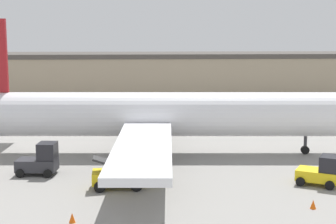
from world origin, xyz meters
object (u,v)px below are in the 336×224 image
at_px(belt_loader_truck, 122,172).
at_px(safety_cone_near, 72,218).
at_px(airplane, 157,115).
at_px(pushback_tug, 41,160).
at_px(baggage_tug, 322,172).
at_px(safety_cone_far, 313,204).

xyz_separation_m(belt_loader_truck, safety_cone_near, (-2.59, -6.25, -0.83)).
xyz_separation_m(airplane, pushback_tug, (-8.76, -5.99, -2.35)).
distance_m(baggage_tug, pushback_tug, 19.98).
bearing_deg(safety_cone_far, safety_cone_near, -174.46).
height_order(baggage_tug, belt_loader_truck, belt_loader_truck).
height_order(baggage_tug, safety_cone_near, baggage_tug).
distance_m(airplane, safety_cone_far, 17.21).
relative_size(baggage_tug, safety_cone_far, 5.87).
distance_m(safety_cone_near, safety_cone_far, 14.03).
bearing_deg(airplane, pushback_tug, -141.94).
bearing_deg(airplane, safety_cone_far, -55.53).
xyz_separation_m(baggage_tug, safety_cone_near, (-16.14, -6.00, -0.68)).
bearing_deg(pushback_tug, airplane, 40.25).
relative_size(belt_loader_truck, pushback_tug, 1.14).
bearing_deg(pushback_tug, safety_cone_near, -64.88).
distance_m(belt_loader_truck, pushback_tug, 7.07).
bearing_deg(safety_cone_near, pushback_tug, 109.21).
height_order(airplane, pushback_tug, airplane).
xyz_separation_m(airplane, safety_cone_far, (8.65, -14.54, -3.14)).
distance_m(baggage_tug, safety_cone_far, 5.17).
bearing_deg(safety_cone_far, belt_loader_truck, 156.70).
height_order(pushback_tug, safety_cone_far, pushback_tug).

